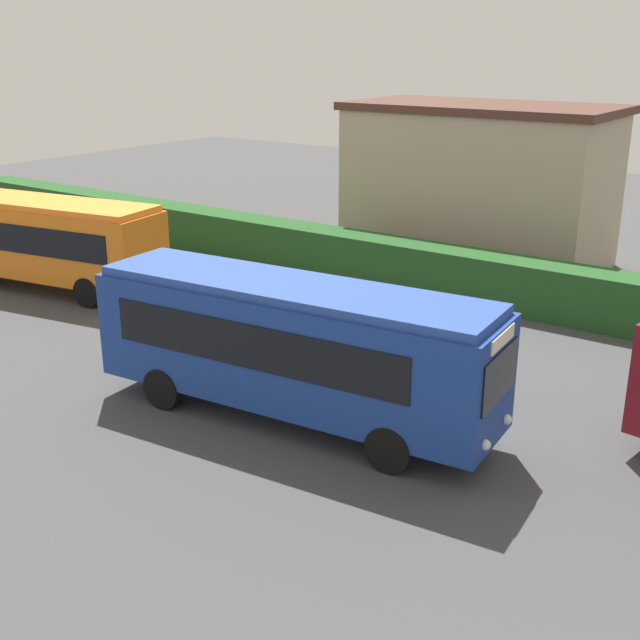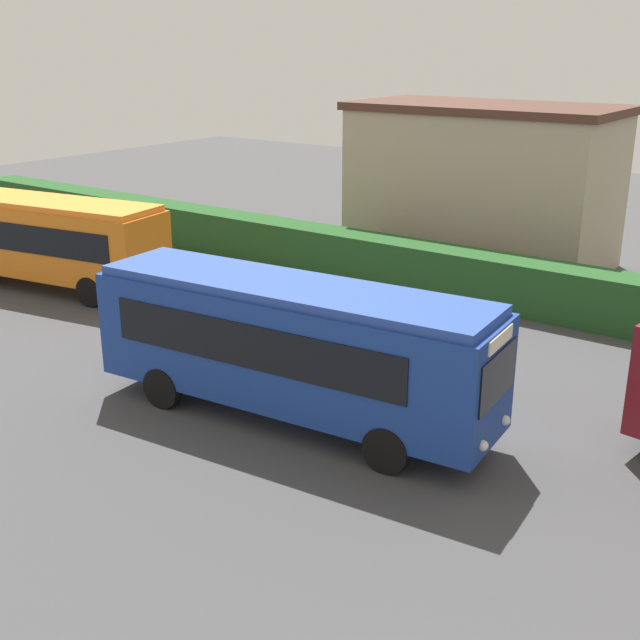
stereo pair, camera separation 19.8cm
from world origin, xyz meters
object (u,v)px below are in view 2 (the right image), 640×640
object	(u,v)px
person_left	(99,234)
traffic_cone	(234,274)
bus_blue	(292,343)
bus_orange	(47,237)
person_center	(435,350)

from	to	relation	value
person_left	traffic_cone	distance (m)	6.56
bus_blue	traffic_cone	xyz separation A→B (m)	(-8.53, 7.52, -1.56)
bus_orange	bus_blue	bearing A→B (deg)	156.57
traffic_cone	person_center	bearing A→B (deg)	-21.14
person_left	bus_blue	bearing A→B (deg)	-98.34
bus_blue	person_left	distance (m)	16.54
bus_orange	person_left	distance (m)	4.05
person_left	person_center	bearing A→B (deg)	-84.97
traffic_cone	person_left	bearing A→B (deg)	-174.25
person_center	traffic_cone	xyz separation A→B (m)	(-10.27, 3.97, -0.69)
bus_orange	person_center	size ratio (longest dim) A/B	4.94
traffic_cone	bus_orange	bearing A→B (deg)	-138.49
bus_blue	person_center	xyz separation A→B (m)	(1.73, 3.55, -0.88)
bus_orange	bus_blue	world-z (taller)	bus_blue
bus_orange	traffic_cone	world-z (taller)	bus_orange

